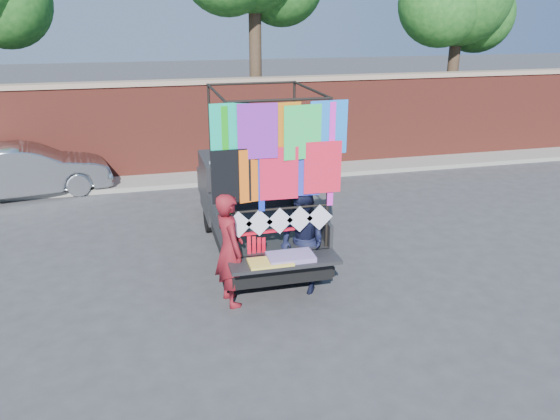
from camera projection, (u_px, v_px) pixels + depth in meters
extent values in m
plane|color=#38383A|center=(298.00, 281.00, 9.30)|extent=(90.00, 90.00, 0.00)
cube|color=maroon|center=(230.00, 128.00, 15.25)|extent=(30.00, 0.35, 2.50)
cube|color=tan|center=(229.00, 81.00, 14.80)|extent=(30.00, 0.45, 0.12)
cube|color=gray|center=(235.00, 176.00, 15.02)|extent=(30.00, 1.20, 0.12)
sphere|color=#165018|center=(5.00, 2.00, 14.30)|extent=(2.40, 2.40, 2.40)
cylinder|color=#38281C|center=(256.00, 69.00, 16.06)|extent=(0.36, 0.36, 5.46)
cylinder|color=#38281C|center=(452.00, 78.00, 17.70)|extent=(0.36, 0.36, 4.55)
sphere|color=#165018|center=(477.00, 15.00, 17.60)|extent=(2.40, 2.40, 2.40)
sphere|color=#165018|center=(441.00, 3.00, 16.47)|extent=(2.60, 2.60, 2.60)
cylinder|color=black|center=(210.00, 217.00, 11.30)|extent=(0.21, 0.62, 0.62)
cylinder|color=black|center=(229.00, 270.00, 8.99)|extent=(0.21, 0.62, 0.62)
cylinder|color=black|center=(279.00, 211.00, 11.64)|extent=(0.21, 0.62, 0.62)
cylinder|color=black|center=(314.00, 261.00, 9.32)|extent=(0.21, 0.62, 0.62)
cube|color=black|center=(257.00, 230.00, 10.21)|extent=(1.60, 3.95, 0.28)
cube|color=black|center=(266.00, 231.00, 9.48)|extent=(1.69, 2.17, 0.09)
cube|color=black|center=(218.00, 224.00, 9.22)|extent=(0.06, 2.17, 0.42)
cube|color=black|center=(311.00, 216.00, 9.60)|extent=(0.06, 2.17, 0.42)
cube|color=black|center=(253.00, 200.00, 10.38)|extent=(1.69, 0.06, 0.42)
cube|color=black|center=(244.00, 184.00, 11.19)|extent=(1.69, 1.51, 1.18)
cube|color=#8C9EAD|center=(248.00, 172.00, 10.68)|extent=(1.51, 0.06, 0.52)
cube|color=#8C9EAD|center=(238.00, 166.00, 11.77)|extent=(1.51, 0.09, 0.66)
cube|color=black|center=(236.00, 181.00, 12.22)|extent=(1.65, 0.85, 0.52)
cube|color=black|center=(285.00, 261.00, 8.27)|extent=(1.69, 0.52, 0.06)
cube|color=black|center=(281.00, 276.00, 8.59)|extent=(1.74, 0.14, 0.17)
cylinder|color=black|center=(228.00, 183.00, 7.98)|extent=(0.05, 0.05, 2.35)
cylinder|color=black|center=(211.00, 151.00, 9.79)|extent=(0.05, 0.05, 2.35)
cylinder|color=black|center=(328.00, 176.00, 8.34)|extent=(0.05, 0.05, 2.35)
cylinder|color=black|center=(294.00, 147.00, 10.14)|extent=(0.05, 0.05, 2.35)
cylinder|color=black|center=(279.00, 100.00, 7.76)|extent=(1.60, 0.04, 0.04)
cylinder|color=black|center=(252.00, 83.00, 9.56)|extent=(1.60, 0.04, 0.04)
cylinder|color=black|center=(216.00, 92.00, 8.48)|extent=(0.04, 2.02, 0.04)
cylinder|color=black|center=(311.00, 89.00, 8.83)|extent=(0.04, 2.02, 0.04)
cylinder|color=black|center=(279.00, 209.00, 8.32)|extent=(1.60, 0.04, 0.04)
cube|color=#0EC493|center=(231.00, 132.00, 7.72)|extent=(0.58, 0.01, 0.80)
cube|color=purple|center=(256.00, 132.00, 7.77)|extent=(0.58, 0.01, 0.80)
cube|color=orange|center=(280.00, 130.00, 7.88)|extent=(0.58, 0.01, 0.80)
cube|color=#27E15E|center=(304.00, 129.00, 7.93)|extent=(0.58, 0.01, 0.80)
cube|color=#1B7DF7|center=(326.00, 127.00, 8.05)|extent=(0.58, 0.01, 0.80)
cube|color=black|center=(233.00, 174.00, 7.90)|extent=(0.58, 0.01, 0.80)
cube|color=orange|center=(256.00, 172.00, 8.01)|extent=(0.58, 0.01, 0.80)
cube|color=#EF1A3D|center=(280.00, 171.00, 8.06)|extent=(0.58, 0.01, 0.80)
cube|color=blue|center=(302.00, 169.00, 8.17)|extent=(0.58, 0.01, 0.80)
cube|color=#F61C39|center=(326.00, 168.00, 8.22)|extent=(0.58, 0.01, 0.80)
cube|color=#16B218|center=(226.00, 162.00, 7.83)|extent=(0.09, 0.01, 1.60)
cube|color=#F328D3|center=(331.00, 155.00, 8.20)|extent=(0.09, 0.01, 1.60)
cube|color=#162EC7|center=(261.00, 160.00, 7.95)|extent=(0.09, 0.01, 1.60)
cube|color=white|center=(239.00, 225.00, 8.21)|extent=(0.43, 0.01, 0.43)
cube|color=white|center=(259.00, 223.00, 8.29)|extent=(0.43, 0.01, 0.43)
cube|color=white|center=(280.00, 221.00, 8.36)|extent=(0.43, 0.01, 0.43)
cube|color=white|center=(300.00, 219.00, 8.43)|extent=(0.43, 0.01, 0.43)
cube|color=white|center=(320.00, 217.00, 8.51)|extent=(0.43, 0.01, 0.43)
cube|color=#DD3162|center=(291.00, 257.00, 8.27)|extent=(0.71, 0.42, 0.08)
cube|color=#ECD04A|center=(270.00, 262.00, 8.14)|extent=(0.66, 0.38, 0.04)
imported|color=#AEB2B5|center=(27.00, 170.00, 13.41)|extent=(4.08, 2.04, 1.28)
imported|color=maroon|center=(229.00, 249.00, 8.31)|extent=(0.56, 0.74, 1.81)
imported|color=black|center=(302.00, 242.00, 8.72)|extent=(0.95, 1.03, 1.72)
cube|color=red|center=(267.00, 232.00, 8.44)|extent=(0.90, 0.09, 0.04)
cube|color=red|center=(249.00, 251.00, 8.45)|extent=(0.06, 0.02, 0.52)
cube|color=red|center=(254.00, 252.00, 8.48)|extent=(0.06, 0.02, 0.52)
cube|color=red|center=(259.00, 252.00, 8.50)|extent=(0.06, 0.02, 0.52)
cube|color=red|center=(264.00, 253.00, 8.53)|extent=(0.06, 0.02, 0.52)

